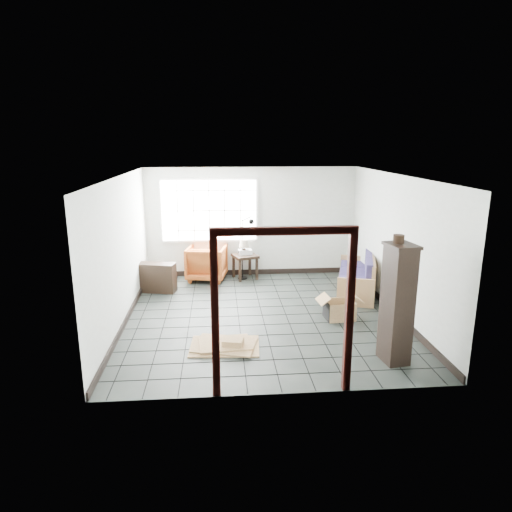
{
  "coord_description": "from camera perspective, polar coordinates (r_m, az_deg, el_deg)",
  "views": [
    {
      "loc": [
        -0.78,
        -8.01,
        3.2
      ],
      "look_at": [
        -0.09,
        0.3,
        1.08
      ],
      "focal_mm": 32.0,
      "sensor_mm": 36.0,
      "label": 1
    }
  ],
  "objects": [
    {
      "name": "projector",
      "position": [
        10.79,
        -1.37,
        0.52
      ],
      "size": [
        0.34,
        0.28,
        0.11
      ],
      "rotation": [
        0.0,
        0.0,
        0.13
      ],
      "color": "silver",
      "rests_on": "side_table"
    },
    {
      "name": "tall_shelf",
      "position": [
        6.95,
        17.23,
        -5.64
      ],
      "size": [
        0.44,
        0.53,
        1.79
      ],
      "rotation": [
        0.0,
        0.0,
        0.14
      ],
      "color": "black",
      "rests_on": "ground"
    },
    {
      "name": "room_shell",
      "position": [
        8.22,
        0.8,
        3.6
      ],
      "size": [
        5.02,
        5.52,
        2.61
      ],
      "color": "beige",
      "rests_on": "ground"
    },
    {
      "name": "doorway_trim",
      "position": [
        5.67,
        3.45,
        -4.5
      ],
      "size": [
        1.8,
        0.08,
        2.2
      ],
      "color": "#330F0B",
      "rests_on": "ground"
    },
    {
      "name": "pot",
      "position": [
        6.75,
        17.4,
        2.05
      ],
      "size": [
        0.2,
        0.2,
        0.12
      ],
      "rotation": [
        0.0,
        0.0,
        0.37
      ],
      "color": "black",
      "rests_on": "tall_shelf"
    },
    {
      "name": "table_lamp",
      "position": [
        10.71,
        -1.5,
        1.49
      ],
      "size": [
        0.29,
        0.29,
        0.36
      ],
      "rotation": [
        0.0,
        0.0,
        -0.3
      ],
      "color": "black",
      "rests_on": "side_table"
    },
    {
      "name": "armchair",
      "position": [
        10.77,
        -6.16,
        -0.64
      ],
      "size": [
        1.0,
        0.95,
        0.89
      ],
      "primitive_type": "imported",
      "rotation": [
        0.0,
        0.0,
        2.96
      ],
      "color": "#8D4114",
      "rests_on": "ground"
    },
    {
      "name": "window_panel",
      "position": [
        10.83,
        -5.87,
        5.69
      ],
      "size": [
        2.32,
        0.08,
        1.52
      ],
      "color": "silver",
      "rests_on": "ground"
    },
    {
      "name": "cardboard_pile",
      "position": [
        7.41,
        -3.79,
        -10.99
      ],
      "size": [
        1.14,
        0.93,
        0.16
      ],
      "rotation": [
        0.0,
        0.0,
        -0.12
      ],
      "color": "#8B6043",
      "rests_on": "ground"
    },
    {
      "name": "futon_sofa",
      "position": [
        10.09,
        12.72,
        -2.75
      ],
      "size": [
        1.26,
        2.05,
        0.85
      ],
      "rotation": [
        0.0,
        0.0,
        -0.3
      ],
      "color": "#916041",
      "rests_on": "ground"
    },
    {
      "name": "floor_lamp",
      "position": [
        10.65,
        -1.18,
        1.28
      ],
      "size": [
        0.4,
        0.31,
        1.51
      ],
      "rotation": [
        0.0,
        0.0,
        -0.11
      ],
      "color": "black",
      "rests_on": "ground"
    },
    {
      "name": "open_box",
      "position": [
        8.59,
        10.37,
        -6.63
      ],
      "size": [
        0.86,
        0.47,
        0.47
      ],
      "rotation": [
        0.0,
        0.0,
        0.08
      ],
      "color": "#8B6043",
      "rests_on": "ground"
    },
    {
      "name": "ground",
      "position": [
        8.66,
        0.78,
        -7.42
      ],
      "size": [
        5.5,
        5.5,
        0.0
      ],
      "primitive_type": "plane",
      "color": "black",
      "rests_on": "ground"
    },
    {
      "name": "console_shelf",
      "position": [
        10.11,
        -12.33,
        -2.64
      ],
      "size": [
        0.87,
        0.49,
        0.64
      ],
      "rotation": [
        0.0,
        0.0,
        -0.22
      ],
      "color": "black",
      "rests_on": "ground"
    },
    {
      "name": "side_table",
      "position": [
        10.77,
        -1.38,
        -0.37
      ],
      "size": [
        0.67,
        0.67,
        0.58
      ],
      "rotation": [
        0.0,
        0.0,
        0.33
      ],
      "color": "black",
      "rests_on": "ground"
    }
  ]
}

